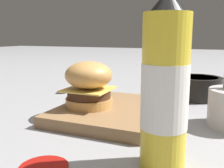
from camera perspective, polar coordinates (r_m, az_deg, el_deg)
ground_plane at (r=0.65m, az=1.48°, el=-5.54°), size 6.00×6.00×0.00m
serving_board at (r=0.60m, az=0.00°, el=-5.85°), size 0.27×0.22×0.02m
burger at (r=0.58m, az=-5.06°, el=0.03°), size 0.10×0.10×0.10m
ketchup_bottle at (r=0.36m, az=11.40°, el=-1.24°), size 0.06×0.06×0.24m
side_bowl at (r=0.80m, az=18.22°, el=-0.67°), size 0.13×0.13×0.06m
spoon at (r=0.85m, az=-8.44°, el=-1.44°), size 0.14×0.14×0.01m
ketchup_puddle at (r=0.39m, az=-14.64°, el=-16.98°), size 0.07×0.07×0.00m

